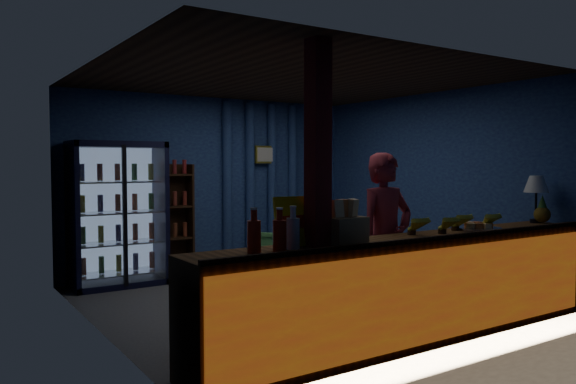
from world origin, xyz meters
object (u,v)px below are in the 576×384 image
pastry_tray (479,227)px  table_lamp (536,186)px  green_chair (286,251)px  shopkeeper (386,239)px

pastry_tray → table_lamp: size_ratio=0.85×
pastry_tray → table_lamp: (1.08, 0.08, 0.39)m
green_chair → table_lamp: table_lamp is taller
shopkeeper → pastry_tray: 0.95m
pastry_tray → table_lamp: table_lamp is taller
shopkeeper → pastry_tray: shopkeeper is taller
shopkeeper → green_chair: 2.82m
green_chair → table_lamp: bearing=78.5°
pastry_tray → table_lamp: bearing=4.2°
shopkeeper → table_lamp: shopkeeper is taller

